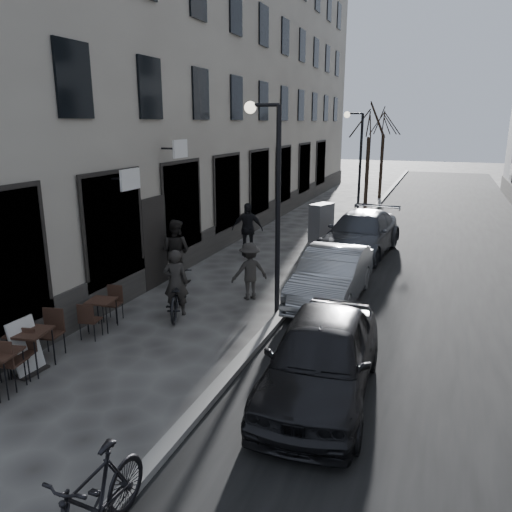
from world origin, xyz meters
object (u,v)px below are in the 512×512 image
Objects in this scene: tree_near at (370,121)px; bistro_set_b at (31,347)px; streetlamp_far at (357,156)px; car_mid at (332,276)px; bistro_set_c at (102,311)px; sign_board at (27,351)px; utility_cabinet at (321,222)px; tree_far at (384,122)px; pedestrian_mid at (250,271)px; car_far at (361,234)px; bicycle at (176,295)px; bistro_set_a at (2,368)px; pedestrian_near at (176,251)px; moped at (94,504)px; streetlamp_near at (271,186)px; car_near at (321,357)px; pedestrian_far at (247,229)px.

tree_near reaches higher than bistro_set_b.
streetlamp_far is 11.02m from car_mid.
bistro_set_c is 1.37× the size of sign_board.
bistro_set_c is 0.96× the size of utility_cabinet.
pedestrian_mid is (-0.91, -20.28, -3.89)m from tree_far.
tree_far is 20.10m from car_mid.
tree_near is 1.00× the size of tree_far.
sign_board is 0.21× the size of car_far.
bicycle is 8.21m from car_far.
bistro_set_a is (-3.24, -20.30, -4.20)m from tree_near.
utility_cabinet is at bearing -99.03° from streetlamp_far.
pedestrian_near is 0.37× the size of car_far.
moped is (3.95, -8.85, -0.38)m from pedestrian_near.
pedestrian_mid is (2.42, 5.24, 0.28)m from bistro_set_b.
pedestrian_near is at bearing -55.12° from pedestrian_mid.
sign_board is (-3.29, -4.60, -2.73)m from streetlamp_near.
car_near is at bearing -78.84° from car_far.
pedestrian_far is at bearing -105.02° from tree_near.
tree_near is 1.10× the size of car_far.
moped is at bearing 90.12° from bicycle.
car_far is (4.46, 11.15, 0.32)m from sign_board.
tree_near is 22.87m from moped.
bistro_set_c is 5.50m from car_near.
car_near is (2.95, -4.18, -0.04)m from pedestrian_mid.
moped is (0.45, -28.50, -4.10)m from tree_far.
tree_far is 26.07m from bistro_set_b.
car_near is (2.11, -3.46, -2.42)m from streetlamp_near.
car_far reaches higher than sign_board.
streetlamp_far is at bearing 91.78° from moped.
sign_board is 0.25× the size of car_mid.
utility_cabinet is at bearing -95.75° from tree_near.
pedestrian_near is at bearing 93.78° from sign_board.
tree_far is 16.61m from pedestrian_far.
utility_cabinet reaches higher than bistro_set_a.
car_mid reaches higher than bistro_set_b.
tree_far is 15.01m from car_far.
pedestrian_far is (-0.48, 6.00, 0.43)m from bicycle.
sign_board is (-3.36, -19.60, -4.23)m from tree_near.
car_mid is at bearing 30.13° from bistro_set_c.
utility_cabinet reaches higher than moped.
bistro_set_b is (-3.33, -19.52, -4.16)m from tree_near.
moped is at bearing -88.47° from streetlamp_far.
streetlamp_far is 3.26× the size of bistro_set_a.
streetlamp_near is 7.95m from moped.
tree_far reaches higher than sign_board.
tree_far is (0.07, 9.00, 1.50)m from streetlamp_far.
bistro_set_a is at bearing -111.82° from pedestrian_far.
streetlamp_far is at bearing 107.95° from car_far.
streetlamp_near is 12.00m from streetlamp_far.
bicycle is (-2.12, -0.97, -2.65)m from streetlamp_near.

